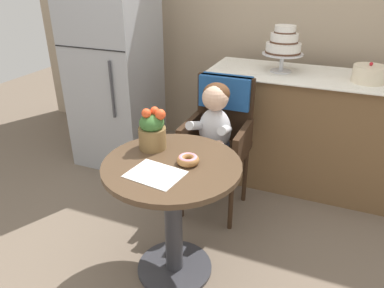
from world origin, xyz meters
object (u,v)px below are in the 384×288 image
(donut_front, at_px, (188,159))
(flower_vase, at_px, (152,129))
(wicker_chair, at_px, (220,124))
(tiered_cake_stand, at_px, (284,44))
(refrigerator, at_px, (114,67))
(seated_child, at_px, (213,127))
(cafe_table, at_px, (173,198))
(round_layer_cake, at_px, (369,74))

(donut_front, bearing_deg, flower_vase, 159.84)
(flower_vase, bearing_deg, wicker_chair, 74.12)
(tiered_cake_stand, height_order, refrigerator, refrigerator)
(wicker_chair, bearing_deg, refrigerator, 157.89)
(refrigerator, bearing_deg, wicker_chair, -17.81)
(seated_child, relative_size, flower_vase, 3.06)
(cafe_table, xyz_separation_m, donut_front, (0.08, 0.03, 0.24))
(wicker_chair, bearing_deg, seated_child, -94.30)
(seated_child, relative_size, refrigerator, 0.43)
(wicker_chair, relative_size, donut_front, 8.23)
(round_layer_cake, bearing_deg, flower_vase, -133.34)
(cafe_table, height_order, refrigerator, refrigerator)
(cafe_table, height_order, donut_front, donut_front)
(cafe_table, height_order, tiered_cake_stand, tiered_cake_stand)
(cafe_table, distance_m, tiered_cake_stand, 1.46)
(wicker_chair, height_order, tiered_cake_stand, tiered_cake_stand)
(tiered_cake_stand, relative_size, refrigerator, 0.20)
(seated_child, bearing_deg, round_layer_cake, 36.22)
(seated_child, xyz_separation_m, flower_vase, (-0.18, -0.48, 0.15))
(seated_child, bearing_deg, wicker_chair, 90.00)
(cafe_table, bearing_deg, round_layer_cake, 54.25)
(flower_vase, bearing_deg, donut_front, -20.16)
(cafe_table, xyz_separation_m, tiered_cake_stand, (0.30, 1.30, 0.59))
(donut_front, bearing_deg, round_layer_cake, 56.10)
(wicker_chair, height_order, flower_vase, flower_vase)
(refrigerator, bearing_deg, round_layer_cake, 4.54)
(seated_child, bearing_deg, refrigerator, 154.93)
(seated_child, bearing_deg, cafe_table, -91.23)
(cafe_table, distance_m, seated_child, 0.63)
(cafe_table, relative_size, seated_child, 0.99)
(seated_child, xyz_separation_m, donut_front, (0.07, -0.58, 0.07))
(donut_front, bearing_deg, refrigerator, 136.45)
(tiered_cake_stand, distance_m, round_layer_cake, 0.62)
(seated_child, height_order, donut_front, seated_child)
(tiered_cake_stand, bearing_deg, cafe_table, -103.08)
(seated_child, relative_size, tiered_cake_stand, 2.15)
(donut_front, distance_m, flower_vase, 0.28)
(cafe_table, relative_size, round_layer_cake, 3.29)
(donut_front, height_order, flower_vase, flower_vase)
(wicker_chair, xyz_separation_m, flower_vase, (-0.18, -0.64, 0.19))
(donut_front, height_order, refrigerator, refrigerator)
(wicker_chair, height_order, round_layer_cake, round_layer_cake)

